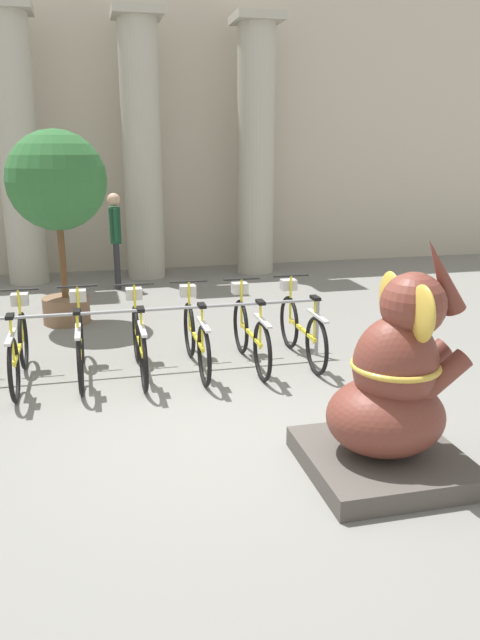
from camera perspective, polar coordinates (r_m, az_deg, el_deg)
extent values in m
plane|color=slate|center=(6.10, -1.74, -10.19)|extent=(60.00, 60.00, 0.00)
cube|color=#BCB29E|center=(14.03, -9.39, 16.85)|extent=(20.00, 0.20, 6.00)
cylinder|color=#ADA899|center=(13.04, -19.61, 14.08)|extent=(0.77, 0.77, 5.00)
cube|color=#ADA899|center=(13.26, -20.73, 25.25)|extent=(0.96, 0.96, 0.16)
cylinder|color=#ADA899|center=(13.03, -8.94, 14.77)|extent=(0.77, 0.77, 5.00)
cube|color=#ADA899|center=(13.25, -9.46, 25.99)|extent=(0.96, 0.96, 0.16)
cylinder|color=#ADA899|center=(13.44, 1.46, 14.97)|extent=(0.77, 0.77, 5.00)
cube|color=#ADA899|center=(13.65, 1.55, 25.86)|extent=(0.96, 0.96, 0.16)
cylinder|color=gray|center=(8.17, 7.05, -0.71)|extent=(0.05, 0.05, 0.75)
cylinder|color=gray|center=(7.59, -9.40, 0.87)|extent=(4.71, 0.04, 0.04)
torus|color=black|center=(8.09, -19.21, -1.79)|extent=(0.05, 0.71, 0.71)
torus|color=black|center=(7.08, -19.97, -4.32)|extent=(0.05, 0.71, 0.71)
cube|color=yellow|center=(7.57, -19.60, -2.61)|extent=(0.04, 0.97, 0.04)
cube|color=#BCBCBC|center=(6.97, -20.25, -1.46)|extent=(0.06, 0.59, 0.03)
cylinder|color=yellow|center=(7.09, -20.09, -1.97)|extent=(0.03, 0.03, 0.55)
cube|color=black|center=(7.02, -20.31, 0.31)|extent=(0.08, 0.18, 0.04)
cylinder|color=yellow|center=(7.97, -19.44, 0.34)|extent=(0.03, 0.03, 0.65)
cylinder|color=black|center=(7.89, -19.65, 2.61)|extent=(0.48, 0.03, 0.03)
cube|color=#BCBCBC|center=(8.02, -19.49, 1.79)|extent=(0.20, 0.16, 0.14)
torus|color=black|center=(8.08, -14.36, -1.42)|extent=(0.05, 0.71, 0.71)
torus|color=black|center=(7.06, -14.41, -3.91)|extent=(0.05, 0.71, 0.71)
cube|color=yellow|center=(7.55, -14.41, -2.22)|extent=(0.04, 0.97, 0.04)
cube|color=#BCBCBC|center=(6.95, -14.61, -1.03)|extent=(0.06, 0.59, 0.03)
cylinder|color=yellow|center=(7.07, -14.55, -1.56)|extent=(0.03, 0.03, 0.55)
cube|color=black|center=(7.00, -14.71, 0.74)|extent=(0.08, 0.18, 0.04)
cylinder|color=yellow|center=(7.95, -14.51, 0.72)|extent=(0.03, 0.03, 0.65)
cylinder|color=black|center=(7.88, -14.67, 3.00)|extent=(0.48, 0.03, 0.03)
cube|color=#BCBCBC|center=(8.01, -14.60, 2.17)|extent=(0.20, 0.16, 0.14)
torus|color=black|center=(8.04, -9.48, -1.23)|extent=(0.05, 0.71, 0.71)
torus|color=black|center=(7.02, -8.81, -3.69)|extent=(0.05, 0.71, 0.71)
cube|color=yellow|center=(7.51, -9.18, -2.02)|extent=(0.04, 0.97, 0.04)
cube|color=#BCBCBC|center=(6.91, -8.94, -0.80)|extent=(0.06, 0.59, 0.03)
cylinder|color=yellow|center=(7.03, -8.97, -1.33)|extent=(0.03, 0.03, 0.55)
cube|color=black|center=(6.96, -9.07, 0.98)|extent=(0.08, 0.18, 0.04)
cylinder|color=yellow|center=(7.91, -9.56, 0.93)|extent=(0.03, 0.03, 0.65)
cylinder|color=black|center=(7.84, -9.66, 3.22)|extent=(0.48, 0.03, 0.03)
cube|color=#BCBCBC|center=(7.97, -9.67, 2.39)|extent=(0.20, 0.16, 0.14)
torus|color=black|center=(8.12, -4.65, -0.90)|extent=(0.05, 0.71, 0.71)
torus|color=black|center=(7.11, -3.30, -3.29)|extent=(0.05, 0.71, 0.71)
cube|color=yellow|center=(7.60, -4.03, -1.65)|extent=(0.04, 0.97, 0.04)
cube|color=#BCBCBC|center=(7.00, -3.34, -0.42)|extent=(0.06, 0.59, 0.03)
cylinder|color=yellow|center=(7.12, -3.47, -0.95)|extent=(0.03, 0.03, 0.55)
cube|color=black|center=(7.04, -3.51, 1.33)|extent=(0.08, 0.18, 0.04)
cylinder|color=yellow|center=(7.99, -4.66, 1.25)|extent=(0.03, 0.03, 0.65)
cylinder|color=black|center=(7.92, -4.71, 3.52)|extent=(0.48, 0.03, 0.03)
cube|color=#BCBCBC|center=(8.04, -4.80, 2.69)|extent=(0.20, 0.16, 0.14)
torus|color=black|center=(8.24, 0.07, -0.60)|extent=(0.05, 0.71, 0.71)
torus|color=black|center=(7.25, 2.06, -2.89)|extent=(0.05, 0.71, 0.71)
cube|color=yellow|center=(7.73, 1.00, -1.32)|extent=(0.04, 0.97, 0.04)
cube|color=#BCBCBC|center=(7.14, 2.09, -0.08)|extent=(0.06, 0.59, 0.03)
cylinder|color=yellow|center=(7.26, 1.87, -0.61)|extent=(0.03, 0.03, 0.55)
cube|color=black|center=(7.18, 1.89, 1.64)|extent=(0.08, 0.18, 0.04)
cylinder|color=yellow|center=(8.11, 0.14, 1.52)|extent=(0.03, 0.03, 0.65)
cylinder|color=black|center=(8.04, 0.14, 3.76)|extent=(0.48, 0.03, 0.03)
cube|color=#BCBCBC|center=(8.17, -0.03, 2.94)|extent=(0.20, 0.16, 0.14)
torus|color=black|center=(8.46, 4.51, -0.20)|extent=(0.05, 0.71, 0.71)
torus|color=black|center=(7.50, 7.02, -2.37)|extent=(0.05, 0.71, 0.71)
cube|color=yellow|center=(7.96, 5.70, -0.87)|extent=(0.04, 0.97, 0.04)
cube|color=#BCBCBC|center=(7.39, 7.11, 0.36)|extent=(0.06, 0.59, 0.03)
cylinder|color=yellow|center=(7.51, 6.82, -0.16)|extent=(0.03, 0.03, 0.55)
cube|color=black|center=(7.44, 6.89, 2.02)|extent=(0.08, 0.18, 0.04)
cylinder|color=yellow|center=(8.34, 4.64, 1.87)|extent=(0.03, 0.03, 0.65)
cylinder|color=black|center=(8.27, 4.69, 4.04)|extent=(0.48, 0.03, 0.03)
cube|color=#BCBCBC|center=(8.40, 4.46, 3.24)|extent=(0.20, 0.16, 0.14)
cube|color=#4C4742|center=(5.54, 12.88, -12.44)|extent=(1.29, 1.29, 0.18)
ellipsoid|color=brown|center=(5.36, 13.15, -8.53)|extent=(1.00, 0.88, 0.65)
ellipsoid|color=brown|center=(5.22, 14.03, -4.03)|extent=(0.70, 0.65, 0.82)
sphere|color=brown|center=(5.13, 15.55, 1.34)|extent=(0.53, 0.53, 0.53)
ellipsoid|color=gold|center=(5.33, 13.54, 1.99)|extent=(0.08, 0.38, 0.45)
ellipsoid|color=gold|center=(4.88, 16.30, 0.54)|extent=(0.08, 0.38, 0.45)
cone|color=brown|center=(5.20, 18.00, 3.88)|extent=(0.45, 0.19, 0.66)
cylinder|color=brown|center=(5.52, 16.26, -4.08)|extent=(0.52, 0.18, 0.47)
cylinder|color=brown|center=(5.29, 17.81, -5.10)|extent=(0.52, 0.18, 0.47)
torus|color=gold|center=(5.22, 14.03, -4.03)|extent=(0.73, 0.73, 0.05)
cylinder|color=#28282D|center=(12.27, -11.19, 4.95)|extent=(0.11, 0.11, 0.89)
cylinder|color=#28282D|center=(12.10, -11.15, 4.81)|extent=(0.11, 0.11, 0.89)
cube|color=#19472D|center=(12.07, -11.36, 8.50)|extent=(0.20, 0.32, 0.67)
sphere|color=tan|center=(12.02, -11.48, 10.74)|extent=(0.24, 0.24, 0.24)
cylinder|color=#19472D|center=(12.26, -11.41, 8.77)|extent=(0.07, 0.07, 0.60)
cylinder|color=#19472D|center=(11.86, -11.33, 8.55)|extent=(0.07, 0.07, 0.60)
cylinder|color=brown|center=(10.04, -15.58, 0.90)|extent=(0.71, 0.71, 0.40)
cylinder|color=brown|center=(9.88, -15.92, 5.35)|extent=(0.10, 0.10, 1.18)
sphere|color=#2D6633|center=(9.75, -16.44, 12.16)|extent=(1.47, 1.47, 1.47)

